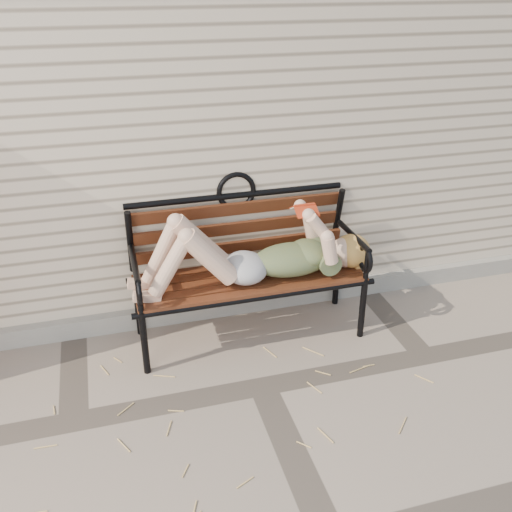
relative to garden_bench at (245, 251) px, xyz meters
name	(u,v)px	position (x,y,z in m)	size (l,w,h in m)	color
ground	(263,386)	(-0.08, -0.74, -0.68)	(80.00, 80.00, 0.00)	gray
house_wall	(181,84)	(-0.08, 2.26, 0.82)	(8.00, 4.00, 3.00)	beige
foundation_strip	(230,305)	(-0.08, 0.23, -0.60)	(8.00, 0.10, 0.15)	#A4A094
garden_bench	(245,251)	(0.00, 0.00, 0.00)	(1.87, 0.74, 1.21)	black
reading_woman	(253,254)	(0.02, -0.15, 0.04)	(1.76, 0.40, 0.55)	#0A414B
straw_scatter	(209,433)	(-0.52, -1.08, -0.67)	(2.99, 1.67, 0.01)	tan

